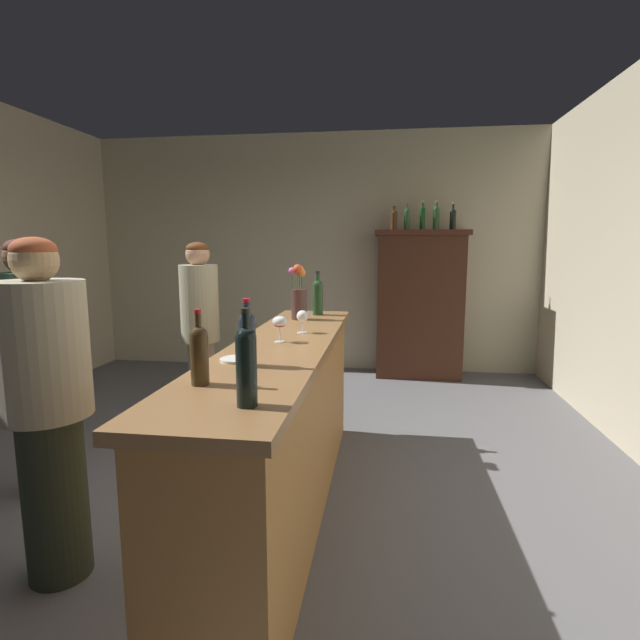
# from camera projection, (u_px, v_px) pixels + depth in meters

# --- Properties ---
(floor) EXTENTS (8.44, 8.44, 0.00)m
(floor) POSITION_uv_depth(u_px,v_px,m) (234.00, 492.00, 3.06)
(floor) COLOR slate
(floor) RESTS_ON ground
(wall_back) EXTENTS (5.60, 0.12, 2.90)m
(wall_back) POSITION_uv_depth(u_px,v_px,m) (313.00, 253.00, 6.08)
(wall_back) COLOR #C1B999
(wall_back) RESTS_ON ground
(bar_counter) EXTENTS (0.54, 2.70, 1.01)m
(bar_counter) POSITION_uv_depth(u_px,v_px,m) (283.00, 428.00, 2.77)
(bar_counter) COLOR #A16C37
(bar_counter) RESTS_ON ground
(display_cabinet) EXTENTS (1.06, 0.47, 1.72)m
(display_cabinet) POSITION_uv_depth(u_px,v_px,m) (420.00, 302.00, 5.67)
(display_cabinet) COLOR #402214
(display_cabinet) RESTS_ON ground
(wine_bottle_merlot) EXTENTS (0.08, 0.08, 0.34)m
(wine_bottle_merlot) POSITION_uv_depth(u_px,v_px,m) (318.00, 295.00, 3.76)
(wine_bottle_merlot) COLOR #1F3E1E
(wine_bottle_merlot) RESTS_ON bar_counter
(wine_bottle_pinot) EXTENTS (0.08, 0.08, 0.31)m
(wine_bottle_pinot) POSITION_uv_depth(u_px,v_px,m) (247.00, 336.00, 2.16)
(wine_bottle_pinot) COLOR #242A3C
(wine_bottle_pinot) RESTS_ON bar_counter
(wine_bottle_rose) EXTENTS (0.07, 0.07, 0.33)m
(wine_bottle_rose) POSITION_uv_depth(u_px,v_px,m) (246.00, 363.00, 1.61)
(wine_bottle_rose) COLOR black
(wine_bottle_rose) RESTS_ON bar_counter
(wine_bottle_riesling) EXTENTS (0.07, 0.07, 0.30)m
(wine_bottle_riesling) POSITION_uv_depth(u_px,v_px,m) (199.00, 352.00, 1.86)
(wine_bottle_riesling) COLOR #403019
(wine_bottle_riesling) RESTS_ON bar_counter
(wine_glass_front) EXTENTS (0.07, 0.07, 0.14)m
(wine_glass_front) POSITION_uv_depth(u_px,v_px,m) (302.00, 317.00, 2.99)
(wine_glass_front) COLOR white
(wine_glass_front) RESTS_ON bar_counter
(wine_glass_mid) EXTENTS (0.08, 0.08, 0.15)m
(wine_glass_mid) POSITION_uv_depth(u_px,v_px,m) (280.00, 323.00, 2.70)
(wine_glass_mid) COLOR white
(wine_glass_mid) RESTS_ON bar_counter
(flower_arrangement) EXTENTS (0.13, 0.13, 0.40)m
(flower_arrangement) POSITION_uv_depth(u_px,v_px,m) (299.00, 295.00, 3.53)
(flower_arrangement) COLOR #462D29
(flower_arrangement) RESTS_ON bar_counter
(cheese_plate) EXTENTS (0.15, 0.15, 0.01)m
(cheese_plate) POSITION_uv_depth(u_px,v_px,m) (236.00, 359.00, 2.27)
(cheese_plate) COLOR white
(cheese_plate) RESTS_ON bar_counter
(display_bottle_left) EXTENTS (0.08, 0.08, 0.27)m
(display_bottle_left) POSITION_uv_depth(u_px,v_px,m) (394.00, 219.00, 5.57)
(display_bottle_left) COLOR #462B15
(display_bottle_left) RESTS_ON display_cabinet
(display_bottle_midleft) EXTENTS (0.07, 0.07, 0.30)m
(display_bottle_midleft) POSITION_uv_depth(u_px,v_px,m) (407.00, 218.00, 5.54)
(display_bottle_midleft) COLOR #29512B
(display_bottle_midleft) RESTS_ON display_cabinet
(display_bottle_center) EXTENTS (0.06, 0.06, 0.33)m
(display_bottle_center) POSITION_uv_depth(u_px,v_px,m) (422.00, 217.00, 5.52)
(display_bottle_center) COLOR #133E1A
(display_bottle_center) RESTS_ON display_cabinet
(display_bottle_midright) EXTENTS (0.07, 0.07, 0.33)m
(display_bottle_midright) POSITION_uv_depth(u_px,v_px,m) (436.00, 217.00, 5.50)
(display_bottle_midright) COLOR #274F2C
(display_bottle_midright) RESTS_ON display_cabinet
(display_bottle_right) EXTENTS (0.07, 0.07, 0.31)m
(display_bottle_right) POSITION_uv_depth(u_px,v_px,m) (453.00, 218.00, 5.47)
(display_bottle_right) COLOR black
(display_bottle_right) RESTS_ON display_cabinet
(patron_redhead) EXTENTS (0.39, 0.39, 1.59)m
(patron_redhead) POSITION_uv_depth(u_px,v_px,m) (47.00, 400.00, 2.17)
(patron_redhead) COLOR #2A3428
(patron_redhead) RESTS_ON ground
(patron_in_navy) EXTENTS (0.31, 0.31, 1.59)m
(patron_in_navy) POSITION_uv_depth(u_px,v_px,m) (31.00, 354.00, 2.94)
(patron_in_navy) COLOR gray
(patron_in_navy) RESTS_ON ground
(patron_by_cabinet) EXTENTS (0.30, 0.30, 1.58)m
(patron_by_cabinet) POSITION_uv_depth(u_px,v_px,m) (200.00, 330.00, 3.88)
(patron_by_cabinet) COLOR #9F9393
(patron_by_cabinet) RESTS_ON ground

